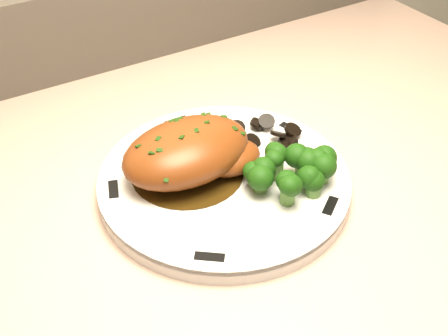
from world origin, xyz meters
TOP-DOWN VIEW (x-y plane):
  - plate at (0.25, 1.68)m, footprint 0.33×0.33m
  - rim_accent_0 at (0.36, 1.72)m, footprint 0.02×0.03m
  - rim_accent_1 at (0.25, 1.80)m, footprint 0.03×0.01m
  - rim_accent_2 at (0.14, 1.72)m, footprint 0.02×0.03m
  - rim_accent_3 at (0.18, 1.59)m, footprint 0.03×0.02m
  - rim_accent_4 at (0.31, 1.59)m, footprint 0.03×0.02m
  - gravy_pool at (0.22, 1.71)m, footprint 0.12×0.12m
  - chicken_breast at (0.23, 1.71)m, footprint 0.14×0.10m
  - mushroom_pile at (0.31, 1.71)m, footprint 0.09×0.07m
  - broccoli_florets at (0.30, 1.63)m, footprint 0.08×0.06m

SIDE VIEW (x-z plane):
  - plate at x=0.25m, z-range 0.82..0.84m
  - rim_accent_0 at x=0.36m, z-range 0.84..0.84m
  - rim_accent_1 at x=0.25m, z-range 0.84..0.84m
  - rim_accent_2 at x=0.14m, z-range 0.84..0.84m
  - rim_accent_3 at x=0.18m, z-range 0.84..0.84m
  - rim_accent_4 at x=0.31m, z-range 0.84..0.84m
  - gravy_pool at x=0.22m, z-range 0.84..0.84m
  - mushroom_pile at x=0.31m, z-range 0.83..0.86m
  - broccoli_florets at x=0.30m, z-range 0.84..0.88m
  - chicken_breast at x=0.23m, z-range 0.84..0.89m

